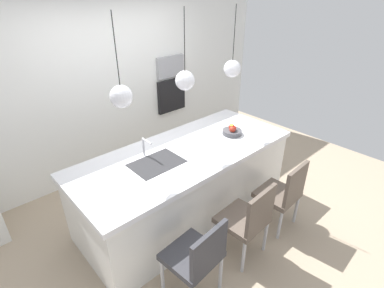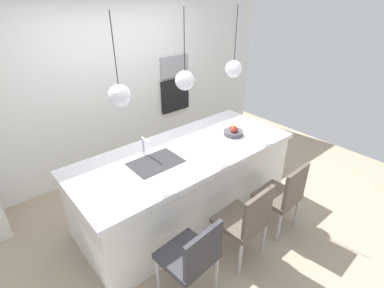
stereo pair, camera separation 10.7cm
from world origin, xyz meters
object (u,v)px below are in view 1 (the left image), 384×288
at_px(oven, 171,95).
at_px(chair_near, 197,256).
at_px(chair_far, 283,192).
at_px(chair_middle, 248,218).
at_px(microwave, 170,66).
at_px(fruit_bowl, 232,131).

distance_m(oven, chair_near, 3.12).
bearing_deg(chair_near, chair_far, -0.24).
xyz_separation_m(oven, chair_middle, (-1.06, -2.54, -0.45)).
xyz_separation_m(microwave, chair_far, (-0.39, -2.54, -0.96)).
bearing_deg(microwave, chair_far, -98.74).
bearing_deg(oven, chair_far, -98.74).
xyz_separation_m(oven, chair_far, (-0.39, -2.54, -0.46)).
height_order(chair_near, chair_far, chair_far).
height_order(microwave, chair_near, microwave).
xyz_separation_m(chair_near, chair_middle, (0.71, -0.01, -0.00)).
height_order(chair_middle, chair_far, chair_middle).
bearing_deg(chair_middle, chair_far, 0.03).
bearing_deg(chair_far, chair_near, 179.76).
distance_m(microwave, oven, 0.50).
bearing_deg(chair_middle, chair_near, 179.50).
bearing_deg(chair_near, chair_middle, -0.50).
relative_size(fruit_bowl, microwave, 0.47).
relative_size(chair_near, chair_far, 0.98).
bearing_deg(oven, fruit_bowl, -100.93).
distance_m(fruit_bowl, chair_middle, 1.23).
bearing_deg(fruit_bowl, chair_far, -94.53).
relative_size(oven, chair_near, 0.63).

